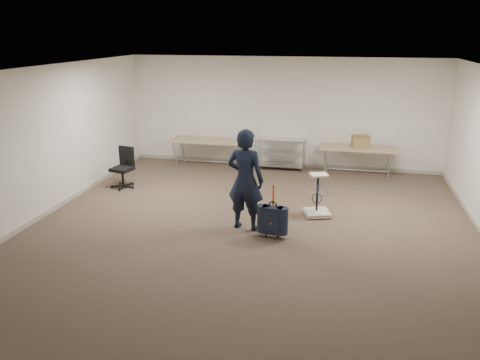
# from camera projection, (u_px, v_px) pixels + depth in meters

# --- Properties ---
(ground) EXTENTS (9.00, 9.00, 0.00)m
(ground) POSITION_uv_depth(u_px,v_px,m) (248.00, 235.00, 8.18)
(ground) COLOR #493C2C
(ground) RESTS_ON ground
(room_shell) EXTENTS (8.00, 9.00, 9.00)m
(room_shell) POSITION_uv_depth(u_px,v_px,m) (262.00, 205.00, 9.45)
(room_shell) COLOR silver
(room_shell) RESTS_ON ground
(folding_table_left) EXTENTS (1.80, 0.75, 0.73)m
(folding_table_left) POSITION_uv_depth(u_px,v_px,m) (206.00, 142.00, 12.04)
(folding_table_left) COLOR tan
(folding_table_left) RESTS_ON ground
(folding_table_right) EXTENTS (1.80, 0.75, 0.73)m
(folding_table_right) POSITION_uv_depth(u_px,v_px,m) (358.00, 149.00, 11.27)
(folding_table_right) COLOR tan
(folding_table_right) RESTS_ON ground
(wire_shelf) EXTENTS (1.22, 0.47, 0.80)m
(wire_shelf) POSITION_uv_depth(u_px,v_px,m) (281.00, 152.00, 11.96)
(wire_shelf) COLOR silver
(wire_shelf) RESTS_ON ground
(person) EXTENTS (0.73, 0.54, 1.83)m
(person) POSITION_uv_depth(u_px,v_px,m) (245.00, 180.00, 8.18)
(person) COLOR black
(person) RESTS_ON ground
(suitcase) EXTENTS (0.37, 0.24, 0.95)m
(suitcase) POSITION_uv_depth(u_px,v_px,m) (272.00, 220.00, 7.98)
(suitcase) COLOR black
(suitcase) RESTS_ON ground
(office_chair) EXTENTS (0.55, 0.55, 0.91)m
(office_chair) POSITION_uv_depth(u_px,v_px,m) (124.00, 175.00, 10.60)
(office_chair) COLOR black
(office_chair) RESTS_ON ground
(equipment_cart) EXTENTS (0.57, 0.57, 0.84)m
(equipment_cart) POSITION_uv_depth(u_px,v_px,m) (317.00, 205.00, 8.97)
(equipment_cart) COLOR beige
(equipment_cart) RESTS_ON ground
(cardboard_box) EXTENTS (0.44, 0.36, 0.29)m
(cardboard_box) POSITION_uv_depth(u_px,v_px,m) (361.00, 142.00, 11.17)
(cardboard_box) COLOR olive
(cardboard_box) RESTS_ON folding_table_right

